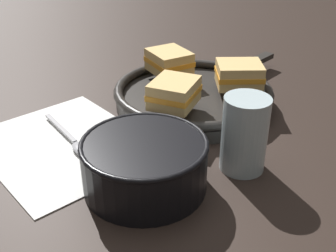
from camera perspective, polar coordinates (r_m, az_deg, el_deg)
The scene contains 9 objects.
ground_plane at distance 0.72m, azimuth -5.28°, elevation -2.85°, with size 4.00×4.00×0.00m, color black.
napkin at distance 0.74m, azimuth -13.91°, elevation -2.35°, with size 0.31×0.27×0.00m.
soup_bowl at distance 0.60m, azimuth -3.20°, elevation -4.83°, with size 0.18×0.18×0.08m.
spoon at distance 0.73m, azimuth -12.32°, elevation -2.27°, with size 0.18×0.05×0.01m.
skillet at distance 0.85m, azimuth 3.50°, elevation 4.20°, with size 0.32×0.45×0.04m.
sandwich_near_left at distance 0.90m, azimuth 0.15°, elevation 8.74°, with size 0.11×0.10×0.05m.
sandwich_near_right at distance 0.76m, azimuth 0.65°, elevation 4.62°, with size 0.10×0.11×0.05m.
sandwich_far_left at distance 0.84m, azimuth 9.61°, elevation 6.90°, with size 0.12×0.12×0.05m.
drinking_glass at distance 0.64m, azimuth 10.32°, elevation -1.09°, with size 0.07×0.07×0.12m.
Camera 1 is at (0.47, -0.39, 0.38)m, focal length 45.00 mm.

